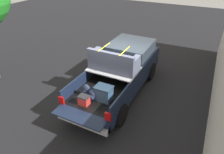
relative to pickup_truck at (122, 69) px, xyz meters
name	(u,v)px	position (x,y,z in m)	size (l,w,h in m)	color
ground_plane	(118,92)	(-0.37, 0.00, -0.97)	(40.00, 40.00, 0.00)	black
pickup_truck	(122,69)	(0.00, 0.00, 0.00)	(6.05, 2.06, 2.23)	#162138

